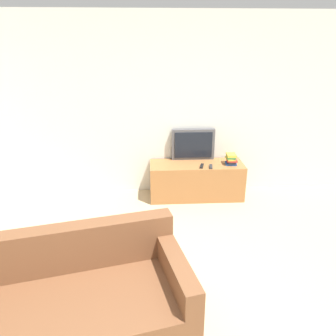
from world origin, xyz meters
TOP-DOWN VIEW (x-y plane):
  - wall_back at (0.00, 3.03)m, footprint 9.00×0.06m
  - tv_stand at (0.32, 2.73)m, footprint 1.37×0.50m
  - television at (0.29, 2.94)m, footprint 0.64×0.09m
  - couch at (-1.18, 0.21)m, footprint 2.33×1.37m
  - book_stack at (0.81, 2.68)m, footprint 0.17×0.20m
  - remote_on_stand at (0.38, 2.60)m, footprint 0.08×0.16m
  - remote_secondary at (0.50, 2.57)m, footprint 0.06×0.15m

SIDE VIEW (x-z plane):
  - tv_stand at x=0.32m, z-range 0.00..0.53m
  - couch at x=-1.18m, z-range -0.13..0.69m
  - remote_on_stand at x=0.38m, z-range 0.53..0.55m
  - remote_secondary at x=0.50m, z-range 0.53..0.55m
  - book_stack at x=0.81m, z-range 0.53..0.69m
  - television at x=0.29m, z-range 0.53..0.99m
  - wall_back at x=0.00m, z-range 0.00..2.60m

